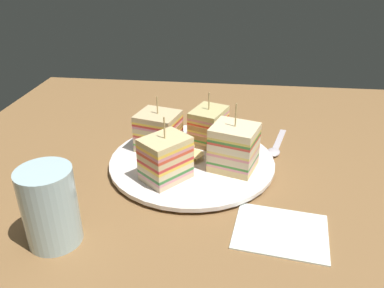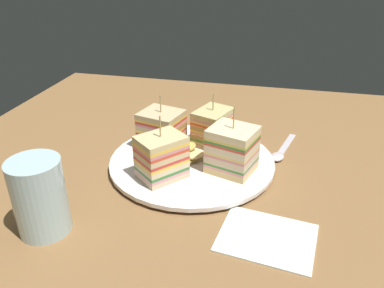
{
  "view_description": "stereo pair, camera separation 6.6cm",
  "coord_description": "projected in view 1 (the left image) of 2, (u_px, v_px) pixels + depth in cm",
  "views": [
    {
      "loc": [
        6.96,
        -58.66,
        34.92
      ],
      "look_at": [
        0.0,
        0.0,
        4.31
      ],
      "focal_mm": 35.84,
      "sensor_mm": 36.0,
      "label": 1
    },
    {
      "loc": [
        13.51,
        -57.5,
        34.92
      ],
      "look_at": [
        0.0,
        0.0,
        4.31
      ],
      "focal_mm": 35.84,
      "sensor_mm": 36.0,
      "label": 2
    }
  ],
  "objects": [
    {
      "name": "chip_pile",
      "position": [
        187.0,
        153.0,
        0.68
      ],
      "size": [
        6.43,
        7.73,
        1.92
      ],
      "color": "#E4BF64",
      "rests_on": "plate"
    },
    {
      "name": "ground_plane",
      "position": [
        192.0,
        170.0,
        0.69
      ],
      "size": [
        96.22,
        92.98,
        1.8
      ],
      "primitive_type": "cube",
      "color": "olive"
    },
    {
      "name": "sandwich_wedge_2",
      "position": [
        208.0,
        126.0,
        0.72
      ],
      "size": [
        7.57,
        8.65,
        9.98
      ],
      "rotation": [
        0.0,
        0.0,
        10.64
      ],
      "color": "beige",
      "rests_on": "plate"
    },
    {
      "name": "plate",
      "position": [
        192.0,
        162.0,
        0.68
      ],
      "size": [
        29.05,
        29.05,
        1.31
      ],
      "color": "white",
      "rests_on": "ground_plane"
    },
    {
      "name": "sandwich_wedge_1",
      "position": [
        234.0,
        147.0,
        0.64
      ],
      "size": [
        8.83,
        8.34,
        11.69
      ],
      "rotation": [
        0.0,
        0.0,
        9.12
      ],
      "color": "#E2C07C",
      "rests_on": "plate"
    },
    {
      "name": "drinking_glass",
      "position": [
        51.0,
        212.0,
        0.49
      ],
      "size": [
        7.0,
        7.0,
        10.79
      ],
      "color": "silver",
      "rests_on": "ground_plane"
    },
    {
      "name": "spoon",
      "position": [
        275.0,
        149.0,
        0.73
      ],
      "size": [
        5.07,
        13.2,
        1.0
      ],
      "rotation": [
        0.0,
        0.0,
        4.46
      ],
      "color": "silver",
      "rests_on": "ground_plane"
    },
    {
      "name": "sandwich_wedge_3",
      "position": [
        159.0,
        131.0,
        0.7
      ],
      "size": [
        8.62,
        8.08,
        10.18
      ],
      "rotation": [
        0.0,
        0.0,
        12.31
      ],
      "color": "#D1BD87",
      "rests_on": "plate"
    },
    {
      "name": "napkin",
      "position": [
        281.0,
        231.0,
        0.52
      ],
      "size": [
        13.86,
        11.79,
        0.5
      ],
      "primitive_type": "cube",
      "rotation": [
        0.0,
        0.0,
        -0.14
      ],
      "color": "white",
      "rests_on": "ground_plane"
    },
    {
      "name": "sandwich_wedge_0",
      "position": [
        166.0,
        159.0,
        0.61
      ],
      "size": [
        8.88,
        9.08,
        10.79
      ],
      "rotation": [
        0.0,
        0.0,
        7.15
      ],
      "color": "beige",
      "rests_on": "plate"
    }
  ]
}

